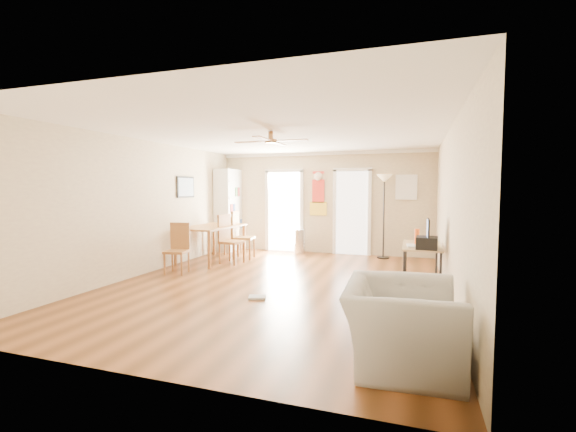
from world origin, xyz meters
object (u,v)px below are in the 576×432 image
(wastebasket_b, at_px, (376,285))
(armchair, at_px, (401,324))
(trash_can, at_px, (300,241))
(wastebasket_a, at_px, (374,290))
(dining_chair_near, at_px, (177,249))
(dining_chair_far, at_px, (233,236))
(computer_desk, at_px, (421,264))
(dining_chair_right_b, at_px, (232,239))
(dining_chair_right_a, at_px, (244,235))
(torchiere_lamp, at_px, (384,217))
(bookshelf, at_px, (229,210))
(printer, at_px, (427,243))
(dining_table, at_px, (212,244))

(wastebasket_b, xyz_separation_m, armchair, (0.45, -2.39, 0.24))
(trash_can, bearing_deg, wastebasket_a, -58.57)
(dining_chair_near, xyz_separation_m, trash_can, (1.62, 3.02, -0.18))
(dining_chair_far, relative_size, wastebasket_b, 3.39)
(dining_chair_near, xyz_separation_m, computer_desk, (4.54, 0.66, -0.15))
(computer_desk, bearing_deg, wastebasket_b, -125.17)
(dining_chair_right_b, distance_m, dining_chair_near, 1.40)
(dining_chair_right_a, relative_size, torchiere_lamp, 0.56)
(trash_can, xyz_separation_m, computer_desk, (2.92, -2.36, 0.03))
(bookshelf, height_order, printer, bookshelf)
(printer, bearing_deg, torchiere_lamp, 111.40)
(dining_chair_far, bearing_deg, armchair, 120.36)
(dining_chair_right_b, relative_size, torchiere_lamp, 0.54)
(dining_chair_right_a, relative_size, wastebasket_b, 4.01)
(dining_table, distance_m, printer, 4.75)
(dining_chair_right_a, relative_size, wastebasket_a, 3.47)
(dining_chair_far, bearing_deg, printer, 144.93)
(dining_chair_near, bearing_deg, torchiere_lamp, 28.68)
(dining_chair_right_a, distance_m, printer, 4.39)
(wastebasket_a, relative_size, wastebasket_b, 1.16)
(dining_table, xyz_separation_m, wastebasket_a, (3.85, -2.01, -0.25))
(dining_chair_far, xyz_separation_m, trash_can, (1.59, 0.63, -0.16))
(dining_table, xyz_separation_m, printer, (4.60, -1.14, 0.37))
(bookshelf, xyz_separation_m, trash_can, (1.97, 0.04, -0.78))
(dining_table, bearing_deg, dining_chair_right_a, 44.87)
(dining_chair_right_a, xyz_separation_m, wastebasket_b, (3.30, -2.21, -0.42))
(bookshelf, relative_size, computer_desk, 1.72)
(dining_table, bearing_deg, torchiere_lamp, 23.68)
(dining_chair_far, bearing_deg, computer_desk, 149.34)
(dining_chair_near, relative_size, trash_can, 1.56)
(dining_chair_far, bearing_deg, dining_chair_near, 79.48)
(dining_table, height_order, dining_chair_near, dining_chair_near)
(dining_chair_near, bearing_deg, dining_chair_far, 79.05)
(dining_table, distance_m, dining_chair_near, 1.37)
(dining_chair_right_a, height_order, computer_desk, dining_chair_right_a)
(dining_chair_far, relative_size, torchiere_lamp, 0.47)
(dining_chair_far, distance_m, armchair, 6.64)
(dining_chair_right_b, xyz_separation_m, computer_desk, (3.98, -0.62, -0.20))
(dining_chair_right_a, bearing_deg, wastebasket_b, -132.44)
(printer, bearing_deg, dining_chair_right_b, 168.86)
(printer, bearing_deg, dining_chair_far, 158.17)
(wastebasket_a, bearing_deg, computer_desk, 62.63)
(armchair, bearing_deg, dining_chair_far, 37.58)
(dining_chair_right_a, xyz_separation_m, trash_can, (1.06, 1.11, -0.25))
(armchair, bearing_deg, wastebasket_b, 8.08)
(computer_desk, xyz_separation_m, printer, (0.07, -0.44, 0.44))
(computer_desk, height_order, wastebasket_a, computer_desk)
(dining_table, height_order, printer, printer)
(bookshelf, height_order, dining_chair_far, bookshelf)
(dining_table, distance_m, dining_chair_far, 1.03)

